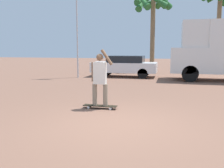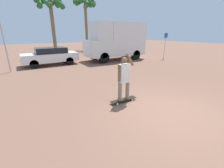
% 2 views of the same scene
% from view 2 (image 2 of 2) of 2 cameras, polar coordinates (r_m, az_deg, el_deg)
% --- Properties ---
extents(ground_plane, '(80.00, 80.00, 0.00)m').
position_cam_2_polar(ground_plane, '(5.29, 21.94, -9.94)').
color(ground_plane, brown).
extents(skateboard, '(1.05, 0.24, 0.09)m').
position_cam_2_polar(skateboard, '(5.61, 4.40, -6.00)').
color(skateboard, black).
rests_on(skateboard, ground_plane).
extents(person_skateboarder, '(0.66, 0.22, 1.71)m').
position_cam_2_polar(person_skateboarder, '(5.29, 4.63, 2.88)').
color(person_skateboarder, gray).
rests_on(person_skateboarder, skateboard).
extents(camper_van, '(5.62, 2.19, 3.35)m').
position_cam_2_polar(camper_van, '(14.53, 1.79, 16.35)').
color(camper_van, black).
rests_on(camper_van, ground_plane).
extents(parked_car_white, '(4.15, 1.72, 1.36)m').
position_cam_2_polar(parked_car_white, '(13.08, -22.37, 9.95)').
color(parked_car_white, black).
rests_on(parked_car_white, ground_plane).
extents(palm_tree_near_van, '(3.44, 3.43, 7.50)m').
position_cam_2_polar(palm_tree_near_van, '(24.15, -10.06, 27.66)').
color(palm_tree_near_van, brown).
rests_on(palm_tree_near_van, ground_plane).
extents(palm_tree_center_background, '(3.12, 2.99, 6.24)m').
position_cam_2_polar(palm_tree_center_background, '(17.98, -22.35, 26.28)').
color(palm_tree_center_background, brown).
rests_on(palm_tree_center_background, ground_plane).
extents(flagpole, '(0.98, 0.12, 5.92)m').
position_cam_2_polar(flagpole, '(11.71, -36.86, 20.43)').
color(flagpole, '#B7B7BC').
rests_on(flagpole, ground_plane).
extents(street_sign, '(0.44, 0.06, 2.44)m').
position_cam_2_polar(street_sign, '(16.07, 19.61, 14.68)').
color(street_sign, '#B7B7BC').
rests_on(street_sign, ground_plane).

